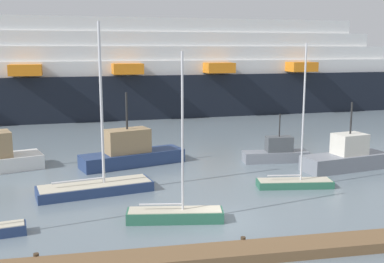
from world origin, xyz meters
TOP-DOWN VIEW (x-y plane):
  - ground_plane at (0.00, 0.00)m, footprint 600.00×600.00m
  - dock_pier at (0.00, -4.48)m, footprint 23.42×1.85m
  - sailboat_0 at (-2.60, 0.56)m, footprint 5.41×2.05m
  - sailboat_1 at (6.41, 5.24)m, footprint 5.25×2.03m
  - sailboat_3 at (-6.96, 6.43)m, footprint 7.69×3.75m
  - fishing_boat_1 at (12.28, 8.97)m, footprint 7.34×3.63m
  - fishing_boat_2 at (-4.21, 13.44)m, footprint 8.72×4.91m
  - fishing_boat_3 at (7.81, 12.30)m, footprint 5.51×1.87m
  - cruise_ship at (-9.98, 43.85)m, footprint 106.54×23.34m

SIDE VIEW (x-z plane):
  - ground_plane at x=0.00m, z-range 0.00..0.00m
  - dock_pier at x=0.00m, z-range -0.05..0.54m
  - sailboat_1 at x=6.41m, z-range -4.41..5.29m
  - sailboat_0 at x=-2.60m, z-range -4.14..5.08m
  - sailboat_3 at x=-6.96m, z-range -5.01..6.00m
  - fishing_boat_3 at x=7.81m, z-range -1.25..2.79m
  - fishing_boat_1 at x=12.28m, z-range -1.66..3.60m
  - fishing_boat_2 at x=-4.21m, z-range -1.88..4.05m
  - cruise_ship at x=-9.98m, z-range -3.36..15.35m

